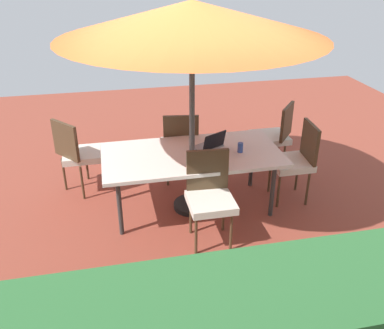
{
  "coord_description": "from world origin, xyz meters",
  "views": [
    {
      "loc": [
        0.89,
        4.18,
        2.78
      ],
      "look_at": [
        0.0,
        0.0,
        0.58
      ],
      "focal_mm": 39.2,
      "sensor_mm": 36.0,
      "label": 1
    }
  ],
  "objects_px": {
    "chair_south": "(181,143)",
    "cup": "(240,147)",
    "chair_north": "(210,194)",
    "chair_west": "(296,158)",
    "chair_southwest": "(275,134)",
    "chair_southeast": "(77,152)",
    "patio_umbrella": "(192,20)",
    "laptop": "(210,144)",
    "dining_table": "(192,157)"
  },
  "relations": [
    {
      "from": "chair_south",
      "to": "cup",
      "type": "relative_size",
      "value": 8.68
    },
    {
      "from": "chair_north",
      "to": "chair_west",
      "type": "relative_size",
      "value": 1.0
    },
    {
      "from": "chair_southwest",
      "to": "chair_north",
      "type": "bearing_deg",
      "value": -3.58
    },
    {
      "from": "chair_southeast",
      "to": "chair_west",
      "type": "distance_m",
      "value": 2.67
    },
    {
      "from": "patio_umbrella",
      "to": "chair_west",
      "type": "height_order",
      "value": "patio_umbrella"
    },
    {
      "from": "chair_southwest",
      "to": "chair_south",
      "type": "height_order",
      "value": "same"
    },
    {
      "from": "chair_north",
      "to": "chair_west",
      "type": "height_order",
      "value": "same"
    },
    {
      "from": "laptop",
      "to": "cup",
      "type": "relative_size",
      "value": 3.53
    },
    {
      "from": "chair_southwest",
      "to": "cup",
      "type": "height_order",
      "value": "chair_southwest"
    },
    {
      "from": "laptop",
      "to": "cup",
      "type": "bearing_deg",
      "value": 122.36
    },
    {
      "from": "patio_umbrella",
      "to": "laptop",
      "type": "height_order",
      "value": "patio_umbrella"
    },
    {
      "from": "patio_umbrella",
      "to": "cup",
      "type": "bearing_deg",
      "value": 171.09
    },
    {
      "from": "dining_table",
      "to": "chair_southeast",
      "type": "height_order",
      "value": "chair_southeast"
    },
    {
      "from": "dining_table",
      "to": "cup",
      "type": "relative_size",
      "value": 17.92
    },
    {
      "from": "chair_southwest",
      "to": "laptop",
      "type": "bearing_deg",
      "value": -20.39
    },
    {
      "from": "chair_south",
      "to": "laptop",
      "type": "bearing_deg",
      "value": 120.26
    },
    {
      "from": "dining_table",
      "to": "chair_north",
      "type": "height_order",
      "value": "chair_north"
    },
    {
      "from": "dining_table",
      "to": "chair_south",
      "type": "bearing_deg",
      "value": -89.71
    },
    {
      "from": "dining_table",
      "to": "patio_umbrella",
      "type": "relative_size",
      "value": 0.75
    },
    {
      "from": "chair_south",
      "to": "chair_north",
      "type": "bearing_deg",
      "value": 100.89
    },
    {
      "from": "chair_southwest",
      "to": "chair_south",
      "type": "relative_size",
      "value": 1.0
    },
    {
      "from": "chair_west",
      "to": "laptop",
      "type": "height_order",
      "value": "chair_west"
    },
    {
      "from": "patio_umbrella",
      "to": "chair_west",
      "type": "bearing_deg",
      "value": 178.09
    },
    {
      "from": "cup",
      "to": "laptop",
      "type": "bearing_deg",
      "value": -29.39
    },
    {
      "from": "cup",
      "to": "patio_umbrella",
      "type": "bearing_deg",
      "value": -8.91
    },
    {
      "from": "cup",
      "to": "chair_west",
      "type": "bearing_deg",
      "value": -176.64
    },
    {
      "from": "patio_umbrella",
      "to": "chair_south",
      "type": "relative_size",
      "value": 2.77
    },
    {
      "from": "dining_table",
      "to": "chair_north",
      "type": "distance_m",
      "value": 0.64
    },
    {
      "from": "chair_southwest",
      "to": "cup",
      "type": "distance_m",
      "value": 1.12
    },
    {
      "from": "dining_table",
      "to": "chair_southwest",
      "type": "height_order",
      "value": "chair_southwest"
    },
    {
      "from": "dining_table",
      "to": "chair_southwest",
      "type": "distance_m",
      "value": 1.48
    },
    {
      "from": "dining_table",
      "to": "cup",
      "type": "xyz_separation_m",
      "value": [
        -0.54,
        0.08,
        0.1
      ]
    },
    {
      "from": "chair_south",
      "to": "cup",
      "type": "xyz_separation_m",
      "value": [
        -0.54,
        0.77,
        0.23
      ]
    },
    {
      "from": "chair_north",
      "to": "laptop",
      "type": "height_order",
      "value": "chair_north"
    },
    {
      "from": "chair_southeast",
      "to": "cup",
      "type": "distance_m",
      "value": 2.01
    },
    {
      "from": "dining_table",
      "to": "chair_west",
      "type": "height_order",
      "value": "chair_west"
    },
    {
      "from": "dining_table",
      "to": "laptop",
      "type": "bearing_deg",
      "value": -159.41
    },
    {
      "from": "chair_southwest",
      "to": "chair_south",
      "type": "xyz_separation_m",
      "value": [
        1.3,
        0.02,
        0.0
      ]
    },
    {
      "from": "chair_southeast",
      "to": "chair_southwest",
      "type": "height_order",
      "value": "same"
    },
    {
      "from": "chair_southwest",
      "to": "chair_south",
      "type": "distance_m",
      "value": 1.3
    },
    {
      "from": "patio_umbrella",
      "to": "chair_southwest",
      "type": "bearing_deg",
      "value": -151.43
    },
    {
      "from": "patio_umbrella",
      "to": "chair_north",
      "type": "xyz_separation_m",
      "value": [
        -0.05,
        0.63,
        -1.61
      ]
    },
    {
      "from": "patio_umbrella",
      "to": "chair_southwest",
      "type": "xyz_separation_m",
      "value": [
        -1.3,
        -0.71,
        -1.61
      ]
    },
    {
      "from": "patio_umbrella",
      "to": "chair_southwest",
      "type": "relative_size",
      "value": 2.77
    },
    {
      "from": "chair_north",
      "to": "chair_southwest",
      "type": "bearing_deg",
      "value": 50.42
    },
    {
      "from": "patio_umbrella",
      "to": "chair_southeast",
      "type": "xyz_separation_m",
      "value": [
        1.3,
        -0.69,
        -1.61
      ]
    },
    {
      "from": "chair_southeast",
      "to": "chair_south",
      "type": "distance_m",
      "value": 1.3
    },
    {
      "from": "chair_southwest",
      "to": "chair_west",
      "type": "distance_m",
      "value": 0.75
    },
    {
      "from": "chair_north",
      "to": "chair_west",
      "type": "xyz_separation_m",
      "value": [
        -1.21,
        -0.59,
        0.0
      ]
    },
    {
      "from": "chair_southwest",
      "to": "chair_west",
      "type": "relative_size",
      "value": 1.0
    }
  ]
}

